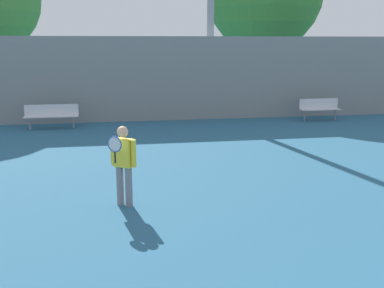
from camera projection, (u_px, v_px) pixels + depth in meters
The scene contains 4 objects.
tennis_player at pixel (123, 161), 8.67m from camera, with size 0.54×0.51×1.59m.
bench_courtside_near at pixel (51, 114), 16.58m from camera, with size 1.94×0.40×0.89m.
bench_courtside_far at pixel (320, 107), 18.31m from camera, with size 1.66×0.40×0.89m.
back_fence at pixel (195, 79), 18.30m from camera, with size 31.71×0.06×3.37m.
Camera 1 is at (-3.21, -1.48, 3.16)m, focal length 42.00 mm.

